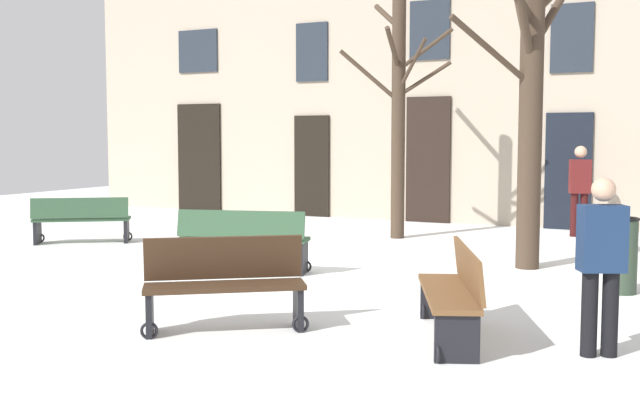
% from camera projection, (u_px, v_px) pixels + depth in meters
% --- Properties ---
extents(ground_plane, '(29.60, 29.60, 0.00)m').
position_uv_depth(ground_plane, '(275.00, 274.00, 10.52)').
color(ground_plane, white).
extents(building_facade, '(18.50, 0.60, 8.21)m').
position_uv_depth(building_facade, '(437.00, 34.00, 16.65)').
color(building_facade, tan).
rests_on(building_facade, ground).
extents(tree_near_facade, '(1.97, 1.57, 4.48)m').
position_uv_depth(tree_near_facade, '(398.00, 110.00, 14.07)').
color(tree_near_facade, '#423326').
rests_on(tree_near_facade, ground).
extents(tree_foreground, '(1.98, 2.65, 4.83)m').
position_uv_depth(tree_foreground, '(531.00, 99.00, 10.82)').
color(tree_foreground, '#423326').
rests_on(tree_foreground, ground).
extents(litter_bin, '(0.39, 0.39, 0.93)m').
position_uv_depth(litter_bin, '(622.00, 255.00, 9.25)').
color(litter_bin, '#2D3D2D').
rests_on(litter_bin, ground).
extents(bench_near_lamp, '(1.53, 1.28, 0.92)m').
position_uv_depth(bench_near_lamp, '(225.00, 283.00, 7.48)').
color(bench_near_lamp, '#3D2819').
rests_on(bench_near_lamp, ground).
extents(bench_near_center_tree, '(1.65, 1.36, 0.84)m').
position_uv_depth(bench_near_center_tree, '(82.00, 219.00, 13.52)').
color(bench_near_center_tree, '#2D4C33').
rests_on(bench_near_center_tree, ground).
extents(bench_by_litter_bin, '(1.07, 1.74, 0.88)m').
position_uv_depth(bench_by_litter_bin, '(453.00, 291.00, 7.17)').
color(bench_by_litter_bin, brown).
rests_on(bench_by_litter_bin, ground).
extents(bench_back_to_back_left, '(1.89, 0.94, 0.90)m').
position_uv_depth(bench_back_to_back_left, '(243.00, 239.00, 10.61)').
color(bench_back_to_back_left, '#2D4C33').
rests_on(bench_back_to_back_left, ground).
extents(person_crossing_plaza, '(0.44, 0.36, 1.56)m').
position_uv_depth(person_crossing_plaza, '(601.00, 259.00, 6.55)').
color(person_crossing_plaza, black).
rests_on(person_crossing_plaza, ground).
extents(person_near_bench, '(0.43, 0.33, 1.73)m').
position_uv_depth(person_near_bench, '(580.00, 186.00, 14.39)').
color(person_near_bench, '#350F0F').
rests_on(person_near_bench, ground).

